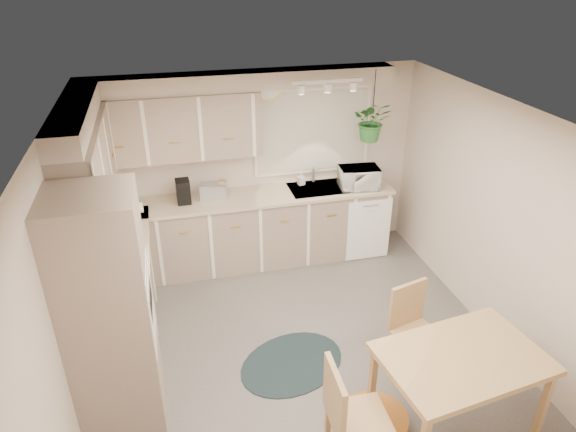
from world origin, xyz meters
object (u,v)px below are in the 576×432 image
at_px(chair_back, 418,334).
at_px(microwave, 359,175).
at_px(chair_left, 360,417).
at_px(braided_rug, 292,363).
at_px(dining_table, 456,393).
at_px(pet_bed, 374,422).

xyz_separation_m(chair_back, microwave, (0.23, 2.22, 0.66)).
relative_size(chair_left, braided_rug, 0.91).
relative_size(dining_table, braided_rug, 1.17).
distance_m(pet_bed, microwave, 3.07).
distance_m(dining_table, microwave, 3.00).
bearing_deg(microwave, chair_back, -90.13).
xyz_separation_m(chair_left, chair_back, (0.89, 0.80, -0.04)).
bearing_deg(chair_left, braided_rug, -167.67).
bearing_deg(dining_table, chair_back, 89.29).
height_order(braided_rug, pet_bed, pet_bed).
bearing_deg(braided_rug, chair_back, -18.46).
xyz_separation_m(dining_table, microwave, (0.24, 2.91, 0.71)).
bearing_deg(braided_rug, dining_table, -43.80).
bearing_deg(dining_table, pet_bed, 166.33).
relative_size(chair_left, microwave, 2.01).
bearing_deg(microwave, dining_table, -88.92).
bearing_deg(dining_table, braided_rug, 136.20).
bearing_deg(chair_left, microwave, 161.36).
distance_m(chair_back, pet_bed, 0.91).
height_order(chair_left, chair_back, chair_left).
bearing_deg(chair_back, pet_bed, 25.26).
relative_size(braided_rug, pet_bed, 1.87).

